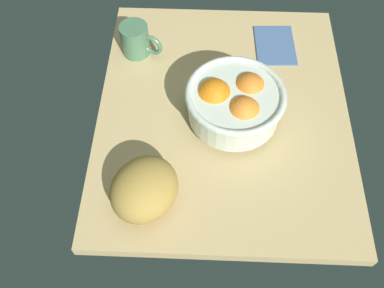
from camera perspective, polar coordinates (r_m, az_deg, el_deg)
name	(u,v)px	position (r cm, az deg, el deg)	size (l,w,h in cm)	color
ground_plane	(223,114)	(104.70, 4.19, 4.10)	(72.11, 60.48, 3.00)	tan
fruit_bowl	(234,102)	(97.42, 5.72, 5.65)	(22.84, 22.84, 11.17)	silver
bread_loaf	(144,189)	(87.22, -6.45, -6.01)	(15.38, 13.44, 9.37)	#B08C3F
napkin_folded	(275,45)	(119.41, 11.12, 12.98)	(14.56, 10.39, 0.94)	#486897
mug	(136,40)	(113.86, -7.48, 13.68)	(7.29, 11.16, 8.62)	#4C7958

